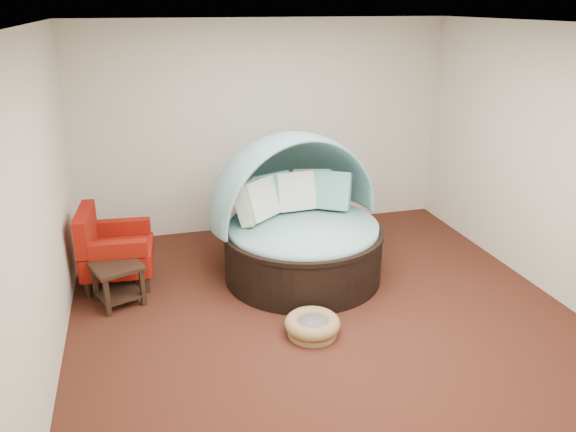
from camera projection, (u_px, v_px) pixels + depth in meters
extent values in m
plane|color=#411D12|center=(322.00, 311.00, 5.77)|extent=(5.00, 5.00, 0.00)
plane|color=beige|center=(265.00, 128.00, 7.52)|extent=(5.00, 0.00, 5.00)
plane|color=beige|center=(476.00, 315.00, 3.02)|extent=(5.00, 0.00, 5.00)
plane|color=beige|center=(40.00, 205.00, 4.65)|extent=(0.00, 5.00, 5.00)
plane|color=beige|center=(551.00, 163.00, 5.88)|extent=(0.00, 5.00, 5.00)
plane|color=white|center=(329.00, 24.00, 4.77)|extent=(5.00, 5.00, 0.00)
cylinder|color=black|center=(303.00, 255.00, 6.41)|extent=(2.13, 2.13, 0.54)
cylinder|color=black|center=(303.00, 232.00, 6.30)|extent=(2.15, 2.15, 0.05)
cylinder|color=#9CD5D8|center=(303.00, 228.00, 6.29)|extent=(2.01, 2.01, 0.12)
cube|color=#356142|center=(249.00, 202.00, 6.22)|extent=(0.46, 0.52, 0.48)
cube|color=white|center=(260.00, 199.00, 6.32)|extent=(0.51, 0.49, 0.48)
cube|color=#6AB8B5|center=(273.00, 193.00, 6.53)|extent=(0.52, 0.41, 0.48)
cube|color=white|center=(295.00, 191.00, 6.58)|extent=(0.47, 0.29, 0.48)
cube|color=#356142|center=(312.00, 188.00, 6.69)|extent=(0.50, 0.36, 0.48)
cube|color=#6AB8B5|center=(331.00, 190.00, 6.61)|extent=(0.52, 0.46, 0.48)
cylinder|color=#996F45|center=(312.00, 332.00, 5.36)|extent=(0.47, 0.47, 0.05)
torus|color=#996F45|center=(312.00, 324.00, 5.33)|extent=(0.54, 0.54, 0.14)
cylinder|color=slate|center=(312.00, 325.00, 5.34)|extent=(0.32, 0.32, 0.08)
cylinder|color=black|center=(88.00, 289.00, 6.02)|extent=(0.08, 0.08, 0.18)
cylinder|color=black|center=(96.00, 265.00, 6.58)|extent=(0.08, 0.08, 0.18)
cylinder|color=black|center=(146.00, 285.00, 6.12)|extent=(0.08, 0.08, 0.18)
cylinder|color=black|center=(149.00, 261.00, 6.68)|extent=(0.08, 0.08, 0.18)
cube|color=#7C0300|center=(118.00, 257.00, 6.27)|extent=(0.82, 0.82, 0.26)
cube|color=#7C0300|center=(86.00, 229.00, 6.09)|extent=(0.21, 0.77, 0.45)
cube|color=#7C0300|center=(118.00, 250.00, 5.90)|extent=(0.62, 0.17, 0.18)
cube|color=#7C0300|center=(123.00, 227.00, 6.50)|extent=(0.62, 0.17, 0.18)
cube|color=black|center=(116.00, 266.00, 5.78)|extent=(0.60, 0.60, 0.04)
cube|color=black|center=(120.00, 293.00, 5.89)|extent=(0.53, 0.53, 0.03)
cube|color=black|center=(107.00, 298.00, 5.61)|extent=(0.06, 0.06, 0.41)
cube|color=black|center=(95.00, 284.00, 5.90)|extent=(0.06, 0.06, 0.41)
cube|color=black|center=(143.00, 287.00, 5.82)|extent=(0.06, 0.06, 0.41)
cube|color=black|center=(129.00, 274.00, 6.10)|extent=(0.06, 0.06, 0.41)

